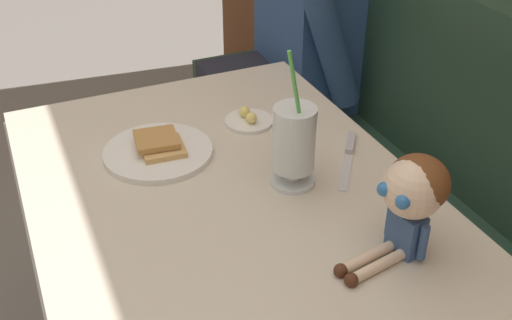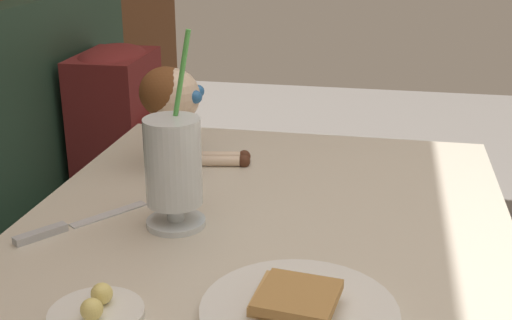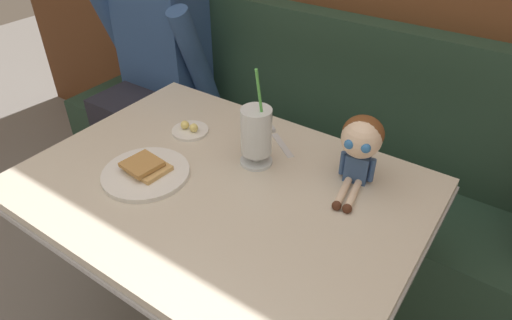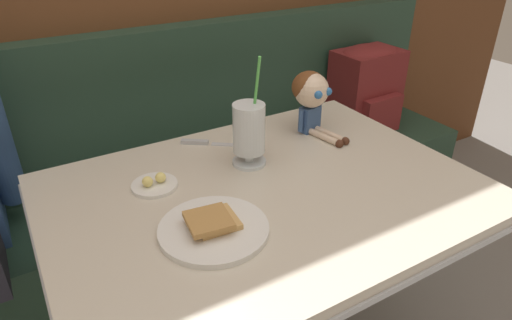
{
  "view_description": "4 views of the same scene",
  "coord_description": "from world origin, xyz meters",
  "px_view_note": "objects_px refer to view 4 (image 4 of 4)",
  "views": [
    {
      "loc": [
        1.0,
        -0.2,
        1.51
      ],
      "look_at": [
        0.01,
        0.24,
        0.81
      ],
      "focal_mm": 43.95,
      "sensor_mm": 36.0,
      "label": 1
    },
    {
      "loc": [
        -0.91,
        0.0,
        1.21
      ],
      "look_at": [
        0.06,
        0.2,
        0.85
      ],
      "focal_mm": 47.14,
      "sensor_mm": 36.0,
      "label": 2
    },
    {
      "loc": [
        0.64,
        -0.57,
        1.52
      ],
      "look_at": [
        0.09,
        0.22,
        0.83
      ],
      "focal_mm": 31.43,
      "sensor_mm": 36.0,
      "label": 3
    },
    {
      "loc": [
        -0.52,
        -0.66,
        1.37
      ],
      "look_at": [
        -0.02,
        0.21,
        0.82
      ],
      "focal_mm": 31.61,
      "sensor_mm": 36.0,
      "label": 4
    }
  ],
  "objects_px": {
    "backpack": "(366,88)",
    "butter_knife": "(206,143)",
    "butter_saucer": "(154,184)",
    "milkshake_glass": "(249,131)",
    "toast_plate": "(213,227)",
    "seated_doll": "(311,94)"
  },
  "relations": [
    {
      "from": "milkshake_glass",
      "to": "seated_doll",
      "type": "relative_size",
      "value": 1.39
    },
    {
      "from": "butter_knife",
      "to": "backpack",
      "type": "distance_m",
      "value": 0.99
    },
    {
      "from": "toast_plate",
      "to": "butter_saucer",
      "type": "xyz_separation_m",
      "value": [
        -0.05,
        0.25,
        -0.0
      ]
    },
    {
      "from": "milkshake_glass",
      "to": "backpack",
      "type": "xyz_separation_m",
      "value": [
        0.89,
        0.46,
        -0.18
      ]
    },
    {
      "from": "toast_plate",
      "to": "seated_doll",
      "type": "relative_size",
      "value": 1.1
    },
    {
      "from": "milkshake_glass",
      "to": "butter_saucer",
      "type": "relative_size",
      "value": 2.62
    },
    {
      "from": "toast_plate",
      "to": "backpack",
      "type": "relative_size",
      "value": 0.62
    },
    {
      "from": "milkshake_glass",
      "to": "butter_saucer",
      "type": "distance_m",
      "value": 0.29
    },
    {
      "from": "toast_plate",
      "to": "butter_knife",
      "type": "bearing_deg",
      "value": 67.4
    },
    {
      "from": "milkshake_glass",
      "to": "backpack",
      "type": "height_order",
      "value": "milkshake_glass"
    },
    {
      "from": "butter_knife",
      "to": "backpack",
      "type": "xyz_separation_m",
      "value": [
        0.94,
        0.29,
        -0.09
      ]
    },
    {
      "from": "toast_plate",
      "to": "butter_saucer",
      "type": "height_order",
      "value": "toast_plate"
    },
    {
      "from": "backpack",
      "to": "butter_knife",
      "type": "bearing_deg",
      "value": -162.9
    },
    {
      "from": "butter_saucer",
      "to": "butter_knife",
      "type": "xyz_separation_m",
      "value": [
        0.22,
        0.16,
        -0.0
      ]
    },
    {
      "from": "milkshake_glass",
      "to": "seated_doll",
      "type": "height_order",
      "value": "milkshake_glass"
    },
    {
      "from": "backpack",
      "to": "milkshake_glass",
      "type": "bearing_deg",
      "value": -152.38
    },
    {
      "from": "milkshake_glass",
      "to": "butter_knife",
      "type": "xyz_separation_m",
      "value": [
        -0.06,
        0.17,
        -0.1
      ]
    },
    {
      "from": "butter_knife",
      "to": "milkshake_glass",
      "type": "bearing_deg",
      "value": -72.08
    },
    {
      "from": "toast_plate",
      "to": "milkshake_glass",
      "type": "relative_size",
      "value": 0.79
    },
    {
      "from": "butter_saucer",
      "to": "seated_doll",
      "type": "relative_size",
      "value": 0.53
    },
    {
      "from": "toast_plate",
      "to": "milkshake_glass",
      "type": "bearing_deg",
      "value": 45.75
    },
    {
      "from": "butter_saucer",
      "to": "backpack",
      "type": "xyz_separation_m",
      "value": [
        1.16,
        0.45,
        -0.09
      ]
    }
  ]
}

